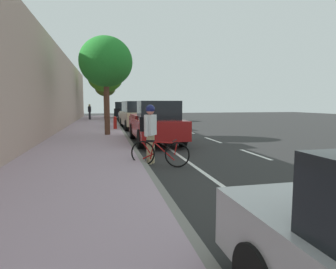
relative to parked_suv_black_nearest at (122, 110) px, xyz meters
name	(u,v)px	position (x,y,z in m)	size (l,w,h in m)	color
ground	(150,134)	(-0.55, 18.00, -1.03)	(72.38, 72.38, 0.00)	#2B2B2B
sidewalk	(90,134)	(2.96, 18.00, -0.95)	(3.74, 45.24, 0.14)	#B095A7
curb_edge	(124,133)	(1.00, 18.00, -0.95)	(0.16, 45.24, 0.14)	gray
lane_stripe_centre	(189,132)	(-3.22, 17.48, -1.02)	(0.14, 44.20, 0.01)	white
lane_stripe_bike_edge	(148,134)	(-0.47, 18.00, -1.02)	(0.12, 45.24, 0.01)	white
building_facade	(49,88)	(5.08, 18.00, 1.68)	(0.50, 45.24, 5.42)	tan
parked_suv_black_nearest	(122,110)	(0.00, 0.00, 0.00)	(2.17, 4.80, 1.99)	black
parked_sedan_grey_second	(128,115)	(-0.05, 8.34, -0.27)	(1.91, 4.43, 1.52)	slate
parked_suv_tan_mid	(136,115)	(-0.11, 14.43, 0.00)	(2.19, 4.81, 1.99)	tan
parked_pickup_red_far	(155,124)	(-0.21, 22.05, -0.13)	(2.05, 5.32, 1.95)	maroon
bicycle_at_curb	(160,153)	(0.54, 27.10, -0.63)	(1.62, 0.82, 0.80)	black
cyclist_with_backpack	(150,127)	(0.76, 26.63, 0.09)	(0.53, 0.55, 1.81)	#C6B284
street_tree_near_cyclist	(105,88)	(1.97, -1.75, 2.71)	(2.57, 2.57, 4.69)	brown
street_tree_mid_block	(105,79)	(1.97, 4.08, 3.35)	(3.55, 3.55, 5.66)	brown
street_tree_far_end	(106,62)	(1.97, 19.28, 2.99)	(2.82, 2.82, 5.24)	brown
pedestrian_on_phone	(90,111)	(3.65, 3.95, 0.02)	(0.32, 0.60, 1.60)	black
fire_hydrant	(115,123)	(1.43, 15.86, -0.46)	(0.22, 0.22, 0.84)	red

